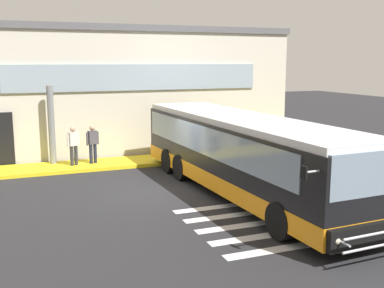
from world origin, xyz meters
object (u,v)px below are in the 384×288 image
(bus_main_foreground, at_px, (242,156))
(passenger_by_doorway, at_px, (93,142))
(safety_bollard_yellow, at_px, (191,155))
(passenger_near_column, at_px, (73,143))
(entry_support_column, at_px, (51,125))

(bus_main_foreground, height_order, passenger_by_doorway, bus_main_foreground)
(bus_main_foreground, distance_m, safety_bollard_yellow, 5.07)
(bus_main_foreground, bearing_deg, passenger_by_doorway, 123.17)
(passenger_near_column, relative_size, passenger_by_doorway, 1.00)
(entry_support_column, xyz_separation_m, passenger_near_column, (0.79, -0.68, -0.72))
(passenger_near_column, xyz_separation_m, safety_bollard_yellow, (4.94, -1.12, -0.66))
(safety_bollard_yellow, bearing_deg, passenger_near_column, 167.26)
(passenger_near_column, relative_size, safety_bollard_yellow, 1.86)
(bus_main_foreground, bearing_deg, entry_support_column, 129.90)
(entry_support_column, distance_m, safety_bollard_yellow, 6.16)
(bus_main_foreground, height_order, safety_bollard_yellow, bus_main_foreground)
(bus_main_foreground, xyz_separation_m, safety_bollard_yellow, (0.05, 4.99, -0.89))
(passenger_near_column, bearing_deg, bus_main_foreground, -51.33)
(entry_support_column, height_order, bus_main_foreground, entry_support_column)
(bus_main_foreground, xyz_separation_m, passenger_near_column, (-4.89, 6.11, -0.22))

